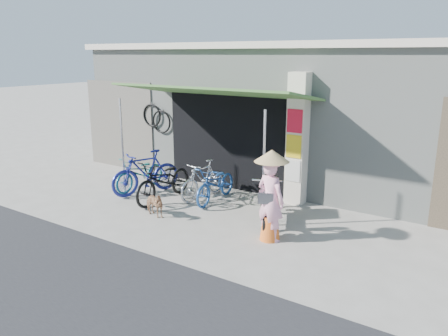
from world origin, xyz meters
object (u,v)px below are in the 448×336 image
Objects in this scene: nun at (271,196)px; bike_black at (164,180)px; bike_navy at (216,184)px; street_dog at (153,204)px; bike_silver at (203,180)px; bike_teal at (140,173)px; moped at (269,198)px; bike_blue at (146,172)px.

bike_black is at bearing -1.10° from nun.
street_dog is at bearing -114.50° from bike_navy.
bike_silver is 0.38m from bike_navy.
bike_teal is at bearing -177.72° from bike_navy.
bike_teal is at bearing -166.49° from bike_silver.
bike_navy is 2.54× the size of street_dog.
moped is (1.64, -0.47, 0.08)m from bike_navy.
nun is (4.26, -1.01, 0.43)m from bike_teal.
bike_blue is at bearing -1.23° from nun.
moped is (2.20, 1.08, 0.23)m from street_dog.
bike_blue is at bearing -25.95° from bike_teal.
moped is (3.43, -0.02, -0.03)m from bike_blue.
nun is (3.14, -0.65, 0.36)m from bike_black.
bike_black is 2.93× the size of street_dog.
bike_navy is at bearing -20.77° from nun.
bike_navy is (1.06, 0.62, -0.07)m from bike_black.
bike_blue is at bearing 165.92° from bike_black.
nun is (0.44, -0.79, 0.35)m from moped.
bike_black is 1.02× the size of moped.
bike_blue is 3.43m from moped.
street_dog is at bearing -37.16° from bike_teal.
street_dog is (-0.57, -1.55, -0.16)m from bike_navy.
nun reaches higher than bike_silver.
moped reaches higher than bike_blue.
bike_blue is at bearing -156.60° from bike_silver.
bike_teal reaches higher than street_dog.
bike_blue is 1.16× the size of bike_silver.
bike_silver is 0.94× the size of bike_navy.
bike_silver is 0.83× the size of moped.
bike_black is (1.12, -0.36, 0.07)m from bike_teal.
street_dog is at bearing -177.63° from moped.
bike_teal is 0.98× the size of bike_navy.
nun is at bearing -84.42° from moped.
bike_silver is at bearing 142.95° from moped.
nun is at bearing 9.31° from bike_blue.
bike_silver is at bearing 5.46° from street_dog.
street_dog is 2.46m from moped.
bike_blue is 2.77× the size of street_dog.
nun reaches higher than bike_blue.
street_dog is at bearing -91.68° from bike_silver.
bike_navy is at bearing 140.19° from moped.
street_dog is (0.49, -0.93, -0.23)m from bike_black.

